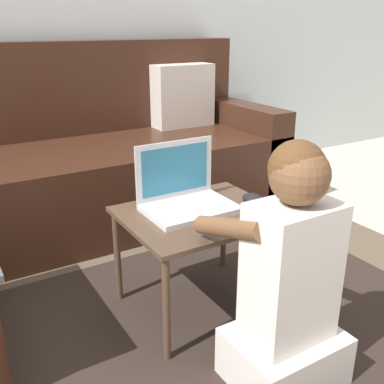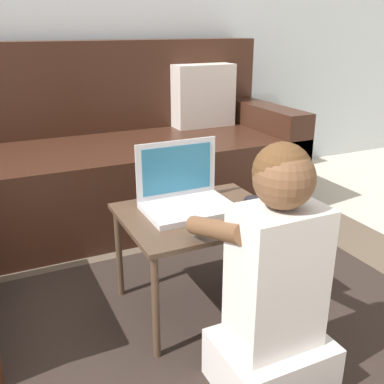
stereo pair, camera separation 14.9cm
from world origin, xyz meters
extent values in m
plane|color=beige|center=(0.00, 0.00, 0.00)|extent=(16.00, 16.00, 0.00)
cube|color=brown|center=(0.01, -0.11, 0.00)|extent=(2.23, 1.95, 0.01)
cube|color=#2D231E|center=(0.01, -0.11, 0.01)|extent=(1.61, 1.40, 0.00)
cube|color=#381E14|center=(-0.04, 1.07, 0.21)|extent=(1.99, 0.80, 0.42)
cube|color=#381E14|center=(-0.04, 1.38, 0.67)|extent=(1.99, 0.18, 0.49)
cube|color=#381E14|center=(0.88, 1.07, 0.28)|extent=(0.16, 0.80, 0.56)
cube|color=beige|center=(0.58, 1.22, 0.60)|extent=(0.36, 0.14, 0.36)
cube|color=#4C3828|center=(0.01, 0.12, 0.38)|extent=(0.53, 0.43, 0.02)
cylinder|color=#4C3828|center=(-0.23, -0.08, 0.18)|extent=(0.02, 0.02, 0.37)
cylinder|color=#4C3828|center=(0.25, -0.08, 0.18)|extent=(0.02, 0.02, 0.37)
cylinder|color=#4C3828|center=(-0.23, 0.31, 0.18)|extent=(0.02, 0.02, 0.37)
cylinder|color=#4C3828|center=(0.25, 0.31, 0.18)|extent=(0.02, 0.02, 0.37)
cube|color=silver|center=(-0.02, 0.14, 0.40)|extent=(0.31, 0.22, 0.02)
cube|color=silver|center=(-0.02, 0.12, 0.41)|extent=(0.25, 0.13, 0.00)
cube|color=silver|center=(-0.02, 0.25, 0.51)|extent=(0.31, 0.01, 0.21)
cube|color=teal|center=(-0.02, 0.24, 0.51)|extent=(0.26, 0.00, 0.17)
ellipsoid|color=black|center=(0.21, 0.08, 0.41)|extent=(0.07, 0.09, 0.04)
cube|color=silver|center=(0.02, -0.33, 0.08)|extent=(0.31, 0.25, 0.17)
cube|color=silver|center=(0.02, -0.33, 0.37)|extent=(0.24, 0.16, 0.40)
sphere|color=brown|center=(0.02, -0.33, 0.64)|extent=(0.16, 0.16, 0.16)
sphere|color=brown|center=(0.02, -0.32, 0.66)|extent=(0.15, 0.15, 0.15)
cylinder|color=brown|center=(-0.09, -0.19, 0.47)|extent=(0.06, 0.30, 0.14)
cylinder|color=brown|center=(0.13, -0.19, 0.47)|extent=(0.06, 0.30, 0.14)
camera|label=1|loc=(-0.76, -1.10, 1.00)|focal=42.00mm
camera|label=2|loc=(-0.63, -1.17, 1.00)|focal=42.00mm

